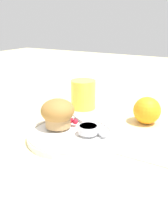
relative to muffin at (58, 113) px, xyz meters
The scene contains 9 objects.
ground_plane 0.08m from the muffin, 20.82° to the right, with size 3.00×3.00×0.00m, color beige.
plate 0.06m from the muffin, 13.29° to the right, with size 0.20×0.20×0.02m.
muffin is the anchor object (origin of this frame).
cream_ramekin 0.09m from the muffin, ahead, with size 0.05×0.05×0.02m.
berry_pair 0.05m from the muffin, 51.43° to the left, with size 0.03×0.01×0.01m.
butter_knife 0.08m from the muffin, 36.69° to the left, with size 0.14×0.10×0.00m.
orange_fruit 0.24m from the muffin, 45.94° to the left, with size 0.07×0.07×0.07m.
juice_glass 0.20m from the muffin, 102.31° to the left, with size 0.08×0.08×0.09m.
folded_napkin 0.23m from the muffin, ahead, with size 0.12×0.07×0.01m.
Camera 1 is at (0.29, -0.44, 0.27)m, focal length 40.00 mm.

